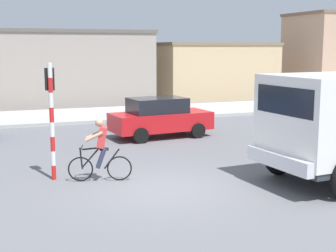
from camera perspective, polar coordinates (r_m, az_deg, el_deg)
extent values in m
plane|color=slate|center=(12.61, -0.80, -7.40)|extent=(120.00, 120.00, 0.00)
cube|color=#ADADA8|center=(25.66, -10.90, 1.18)|extent=(80.00, 5.00, 0.16)
cube|color=silver|center=(12.52, 12.79, -3.97)|extent=(0.47, 2.39, 0.36)
cube|color=black|center=(12.36, 13.58, 2.88)|extent=(0.32, 2.13, 0.70)
torus|color=black|center=(14.21, 13.02, -3.43)|extent=(1.12, 0.34, 1.10)
cylinder|color=beige|center=(14.21, 13.02, -3.43)|extent=(0.52, 0.35, 0.50)
torus|color=black|center=(13.44, -10.19, -4.98)|extent=(0.67, 0.21, 0.68)
torus|color=black|center=(13.39, -5.69, -4.94)|extent=(0.67, 0.21, 0.68)
cylinder|color=black|center=(13.29, -8.77, -2.61)|extent=(0.59, 0.20, 0.09)
cylinder|color=black|center=(13.34, -9.00, -3.64)|extent=(0.50, 0.17, 0.57)
cylinder|color=black|center=(13.33, -6.58, -3.82)|extent=(0.44, 0.16, 0.57)
cylinder|color=black|center=(13.37, -10.12, -3.76)|extent=(0.10, 0.07, 0.59)
cylinder|color=black|center=(13.30, -10.05, -2.43)|extent=(0.16, 0.49, 0.03)
cube|color=black|center=(13.28, -7.48, -2.70)|extent=(0.26, 0.18, 0.06)
cube|color=#D13838|center=(13.22, -7.73, -1.30)|extent=(0.37, 0.38, 0.59)
sphere|color=tan|center=(13.15, -8.07, 0.41)|extent=(0.22, 0.22, 0.22)
cylinder|color=#2D334C|center=(13.23, -7.82, -3.77)|extent=(0.32, 0.19, 0.57)
cylinder|color=tan|center=(13.06, -8.64, -1.23)|extent=(0.50, 0.21, 0.29)
cylinder|color=#2D334C|center=(13.43, -7.78, -3.58)|extent=(0.32, 0.19, 0.57)
cylinder|color=tan|center=(13.38, -8.56, -0.98)|extent=(0.50, 0.21, 0.29)
cylinder|color=red|center=(13.80, -13.20, -5.31)|extent=(0.12, 0.12, 0.40)
cylinder|color=white|center=(13.71, -13.26, -3.69)|extent=(0.12, 0.12, 0.40)
cylinder|color=red|center=(13.62, -13.32, -2.05)|extent=(0.12, 0.12, 0.40)
cylinder|color=white|center=(13.55, -13.38, -0.39)|extent=(0.12, 0.12, 0.40)
cylinder|color=red|center=(13.49, -13.45, 1.28)|extent=(0.12, 0.12, 0.40)
cylinder|color=white|center=(13.44, -13.51, 2.97)|extent=(0.12, 0.12, 0.40)
cylinder|color=red|center=(13.41, -13.57, 4.67)|extent=(0.12, 0.12, 0.40)
cylinder|color=white|center=(13.38, -13.64, 6.38)|extent=(0.12, 0.12, 0.40)
cube|color=black|center=(13.58, -13.69, 5.35)|extent=(0.24, 0.20, 0.60)
sphere|color=green|center=(13.70, -13.74, 5.38)|extent=(0.14, 0.14, 0.14)
cube|color=red|center=(19.62, -0.85, 0.58)|extent=(4.16, 2.12, 0.70)
cube|color=black|center=(19.47, -1.25, 2.44)|extent=(2.34, 1.67, 0.60)
cylinder|color=black|center=(20.97, 1.22, 0.17)|extent=(0.62, 0.24, 0.60)
cylinder|color=black|center=(19.50, 3.52, -0.54)|extent=(0.62, 0.24, 0.60)
cylinder|color=black|center=(19.97, -5.11, -0.33)|extent=(0.62, 0.24, 0.60)
cylinder|color=black|center=(18.42, -3.20, -1.12)|extent=(0.62, 0.24, 0.60)
cube|color=#9E9389|center=(32.69, -12.01, 6.61)|extent=(10.20, 7.32, 4.43)
cube|color=#5E5852|center=(32.68, -12.15, 10.66)|extent=(10.41, 7.47, 0.20)
cube|color=#D1B284|center=(35.63, 4.98, 6.39)|extent=(8.04, 6.07, 3.70)
cube|color=#7D6B4F|center=(35.59, 5.02, 9.53)|extent=(8.20, 6.19, 0.20)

